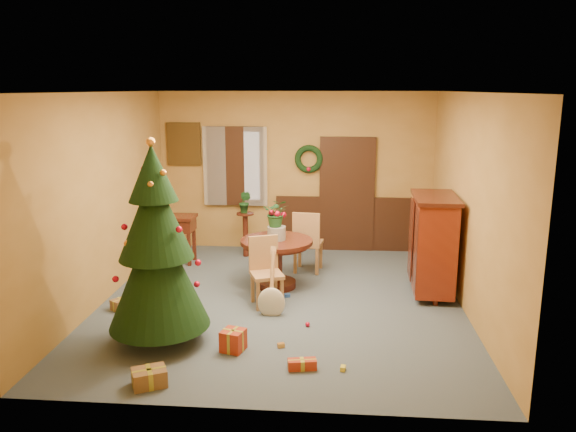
# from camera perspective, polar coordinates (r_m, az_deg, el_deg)

# --- Properties ---
(room_envelope) EXTENTS (5.50, 5.50, 5.50)m
(room_envelope) POSITION_cam_1_polar(r_m,az_deg,el_deg) (10.32, 1.86, 2.62)
(room_envelope) COLOR #374450
(room_envelope) RESTS_ON ground
(dining_table) EXTENTS (1.08, 1.08, 0.74)m
(dining_table) POSITION_cam_1_polar(r_m,az_deg,el_deg) (8.44, -1.16, -3.88)
(dining_table) COLOR black
(dining_table) RESTS_ON floor
(urn) EXTENTS (0.27, 0.27, 0.20)m
(urn) POSITION_cam_1_polar(r_m,az_deg,el_deg) (8.35, -1.17, -1.75)
(urn) COLOR slate
(urn) RESTS_ON dining_table
(centerpiece_plant) EXTENTS (0.37, 0.32, 0.42)m
(centerpiece_plant) POSITION_cam_1_polar(r_m,az_deg,el_deg) (8.28, -1.18, 0.32)
(centerpiece_plant) COLOR #1E4C23
(centerpiece_plant) RESTS_ON urn
(chair_near) EXTENTS (0.53, 0.53, 0.95)m
(chair_near) POSITION_cam_1_polar(r_m,az_deg,el_deg) (7.81, -2.31, -5.34)
(chair_near) COLOR olive
(chair_near) RESTS_ON floor
(chair_far) EXTENTS (0.50, 0.50, 1.02)m
(chair_far) POSITION_cam_1_polar(r_m,az_deg,el_deg) (9.10, 1.98, -2.45)
(chair_far) COLOR olive
(chair_far) RESTS_ON floor
(guitar) EXTENTS (0.42, 0.59, 0.85)m
(guitar) POSITION_cam_1_polar(r_m,az_deg,el_deg) (7.43, -1.72, -6.94)
(guitar) COLOR beige
(guitar) RESTS_ON floor
(plant_stand) EXTENTS (0.31, 0.31, 0.79)m
(plant_stand) POSITION_cam_1_polar(r_m,az_deg,el_deg) (10.02, -4.34, -1.36)
(plant_stand) COLOR black
(plant_stand) RESTS_ON floor
(stand_plant) EXTENTS (0.27, 0.25, 0.40)m
(stand_plant) POSITION_cam_1_polar(r_m,az_deg,el_deg) (9.91, -4.39, 1.43)
(stand_plant) COLOR #19471E
(stand_plant) RESTS_ON plant_stand
(christmas_tree) EXTENTS (1.18, 1.18, 2.43)m
(christmas_tree) POSITION_cam_1_polar(r_m,az_deg,el_deg) (6.62, -13.22, -3.26)
(christmas_tree) COLOR #382111
(christmas_tree) RESTS_ON floor
(writing_desk) EXTENTS (0.95, 0.48, 0.83)m
(writing_desk) POSITION_cam_1_polar(r_m,az_deg,el_deg) (9.83, -12.06, -1.10)
(writing_desk) COLOR black
(writing_desk) RESTS_ON floor
(sideboard) EXTENTS (0.65, 1.17, 1.46)m
(sideboard) POSITION_cam_1_polar(r_m,az_deg,el_deg) (8.36, 14.52, -2.58)
(sideboard) COLOR #531609
(sideboard) RESTS_ON floor
(gift_a) EXTENTS (0.41, 0.37, 0.18)m
(gift_a) POSITION_cam_1_polar(r_m,az_deg,el_deg) (6.08, -13.91, -15.63)
(gift_a) COLOR brown
(gift_a) RESTS_ON floor
(gift_b) EXTENTS (0.30, 0.30, 0.25)m
(gift_b) POSITION_cam_1_polar(r_m,az_deg,el_deg) (6.63, -5.59, -12.46)
(gift_b) COLOR #9C2C14
(gift_b) RESTS_ON floor
(gift_c) EXTENTS (0.30, 0.32, 0.15)m
(gift_c) POSITION_cam_1_polar(r_m,az_deg,el_deg) (8.08, -16.51, -8.56)
(gift_c) COLOR brown
(gift_c) RESTS_ON floor
(gift_d) EXTENTS (0.32, 0.18, 0.11)m
(gift_d) POSITION_cam_1_polar(r_m,az_deg,el_deg) (6.23, 1.44, -14.82)
(gift_d) COLOR #9C2C14
(gift_d) RESTS_ON floor
(toy_a) EXTENTS (0.09, 0.07, 0.05)m
(toy_a) POSITION_cam_1_polar(r_m,az_deg,el_deg) (8.18, -0.07, -8.08)
(toy_a) COLOR #224693
(toy_a) RESTS_ON floor
(toy_b) EXTENTS (0.06, 0.06, 0.06)m
(toy_b) POSITION_cam_1_polar(r_m,az_deg,el_deg) (6.33, 0.22, -14.61)
(toy_b) COLOR green
(toy_b) RESTS_ON floor
(toy_c) EXTENTS (0.06, 0.09, 0.05)m
(toy_c) POSITION_cam_1_polar(r_m,az_deg,el_deg) (6.24, 5.61, -15.14)
(toy_c) COLOR gold
(toy_c) RESTS_ON floor
(toy_d) EXTENTS (0.06, 0.06, 0.06)m
(toy_d) POSITION_cam_1_polar(r_m,az_deg,el_deg) (7.24, 2.00, -10.94)
(toy_d) COLOR red
(toy_d) RESTS_ON floor
(toy_e) EXTENTS (0.09, 0.08, 0.05)m
(toy_e) POSITION_cam_1_polar(r_m,az_deg,el_deg) (6.70, -0.72, -13.00)
(toy_e) COLOR orange
(toy_e) RESTS_ON floor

